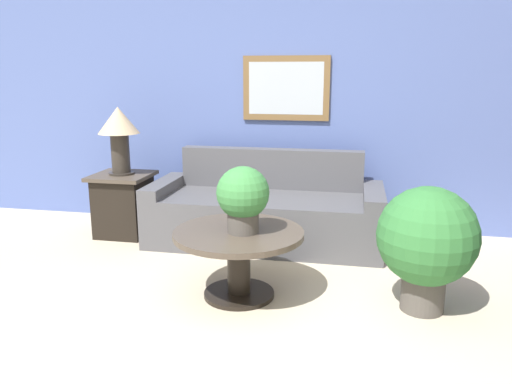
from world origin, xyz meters
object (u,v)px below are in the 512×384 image
coffee_table (239,249)px  table_lamp (119,129)px  couch_main (266,213)px  potted_plant_floor (427,240)px  side_table (124,204)px  potted_plant_on_table (243,196)px

coffee_table → table_lamp: bearing=141.2°
couch_main → potted_plant_floor: bearing=-42.3°
side_table → potted_plant_floor: size_ratio=0.72×
couch_main → potted_plant_on_table: size_ratio=4.64×
table_lamp → potted_plant_floor: (2.68, -1.11, -0.55)m
coffee_table → potted_plant_floor: (1.26, 0.03, 0.14)m
coffee_table → side_table: 1.83m
side_table → coffee_table: bearing=-38.8°
potted_plant_on_table → potted_plant_floor: bearing=2.6°
table_lamp → couch_main: bearing=2.2°
couch_main → coffee_table: (0.03, -1.20, 0.07)m
potted_plant_floor → couch_main: bearing=137.7°
table_lamp → potted_plant_on_table: (1.46, -1.17, -0.30)m
side_table → potted_plant_on_table: potted_plant_on_table is taller
table_lamp → coffee_table: bearing=-38.8°
couch_main → potted_plant_floor: potted_plant_floor is taller
side_table → couch_main: bearing=2.2°
coffee_table → potted_plant_on_table: 0.39m
table_lamp → potted_plant_floor: bearing=-22.5°
side_table → table_lamp: 0.73m
coffee_table → potted_plant_on_table: potted_plant_on_table is taller
side_table → table_lamp: size_ratio=0.94×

